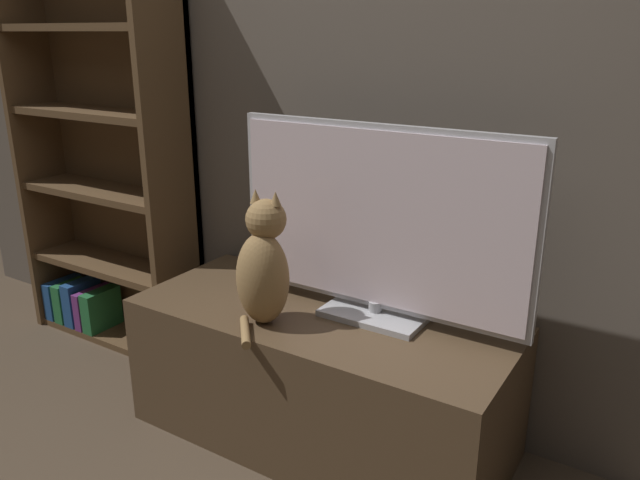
% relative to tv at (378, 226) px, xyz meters
% --- Properties ---
extents(wall_back, '(4.80, 0.05, 2.60)m').
position_rel_tv_xyz_m(wall_back, '(-0.16, 0.25, 0.51)').
color(wall_back, '#60564C').
rests_on(wall_back, ground_plane).
extents(tv_stand, '(1.29, 0.56, 0.48)m').
position_rel_tv_xyz_m(tv_stand, '(-0.16, -0.08, -0.55)').
color(tv_stand, brown).
rests_on(tv_stand, ground_plane).
extents(tv, '(1.01, 0.20, 0.63)m').
position_rel_tv_xyz_m(tv, '(0.00, 0.00, 0.00)').
color(tv, '#B7B7BC').
rests_on(tv, tv_stand).
extents(cat, '(0.19, 0.29, 0.43)m').
position_rel_tv_xyz_m(cat, '(-0.29, -0.22, -0.13)').
color(cat, '#997547').
rests_on(cat, tv_stand).
extents(bookshelf, '(0.87, 0.28, 1.74)m').
position_rel_tv_xyz_m(bookshelf, '(-1.41, 0.12, 0.02)').
color(bookshelf, brown).
rests_on(bookshelf, ground_plane).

